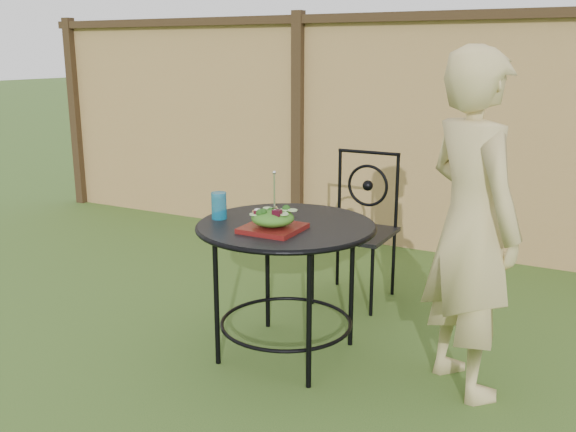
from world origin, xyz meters
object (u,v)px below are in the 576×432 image
(patio_chair, at_px, (358,223))
(diner, at_px, (472,225))
(salad_plate, at_px, (273,228))
(patio_table, at_px, (286,249))

(patio_chair, distance_m, diner, 1.26)
(patio_chair, height_order, salad_plate, patio_chair)
(diner, distance_m, salad_plate, 0.94)
(patio_table, relative_size, diner, 0.58)
(patio_chair, xyz_separation_m, diner, (0.88, -0.84, 0.30))
(salad_plate, bearing_deg, patio_chair, 89.37)
(diner, height_order, salad_plate, diner)
(diner, bearing_deg, salad_plate, 58.40)
(patio_table, distance_m, salad_plate, 0.21)
(patio_table, xyz_separation_m, diner, (0.90, 0.11, 0.22))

